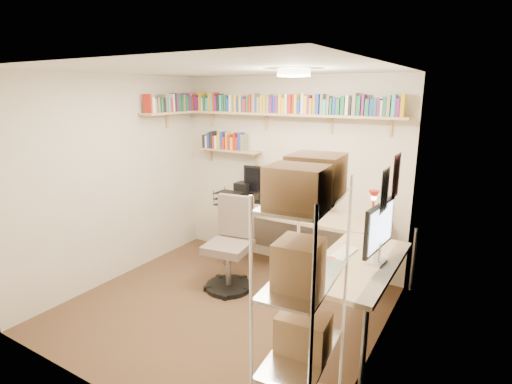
% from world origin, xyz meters
% --- Properties ---
extents(ground, '(3.20, 3.20, 0.00)m').
position_xyz_m(ground, '(0.00, 0.00, 0.00)').
color(ground, '#482C1E').
rests_on(ground, ground).
extents(room_shell, '(3.24, 3.04, 2.52)m').
position_xyz_m(room_shell, '(0.00, 0.00, 1.55)').
color(room_shell, beige).
rests_on(room_shell, ground).
extents(wall_shelves, '(3.12, 1.09, 0.80)m').
position_xyz_m(wall_shelves, '(-0.41, 1.30, 2.03)').
color(wall_shelves, tan).
rests_on(wall_shelves, ground).
extents(corner_desk, '(2.51, 2.12, 1.42)m').
position_xyz_m(corner_desk, '(0.50, 0.94, 0.81)').
color(corner_desk, tan).
rests_on(corner_desk, ground).
extents(office_chair, '(0.58, 0.59, 1.10)m').
position_xyz_m(office_chair, '(-0.21, 0.46, 0.46)').
color(office_chair, black).
rests_on(office_chair, ground).
extents(wire_rack, '(0.44, 0.80, 1.93)m').
position_xyz_m(wire_rack, '(1.42, -1.08, 1.32)').
color(wire_rack, silver).
rests_on(wire_rack, ground).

